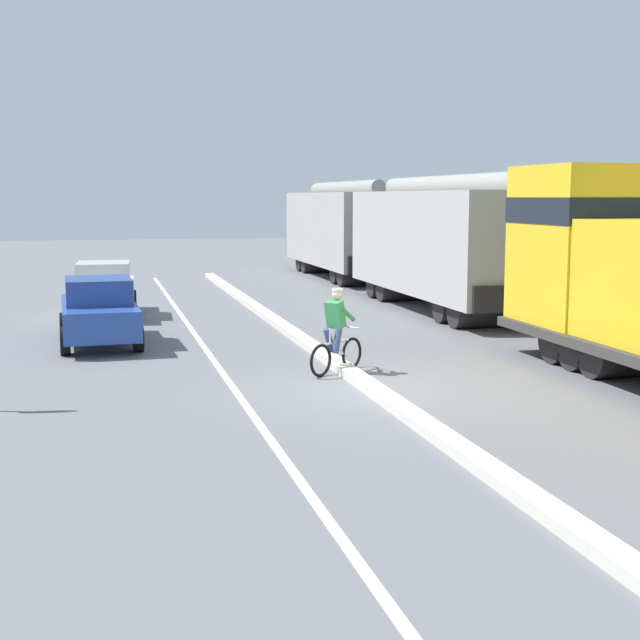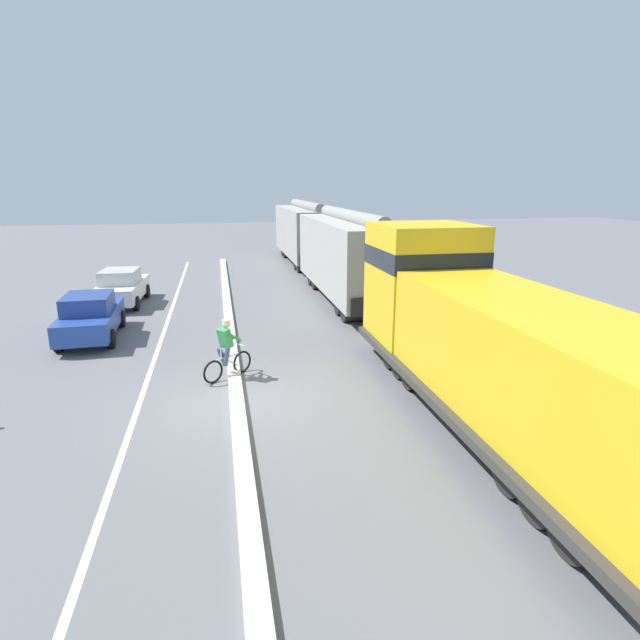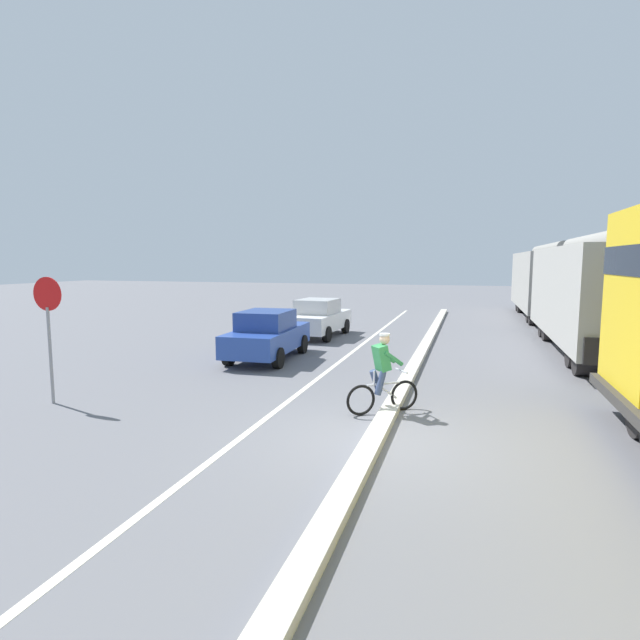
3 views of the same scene
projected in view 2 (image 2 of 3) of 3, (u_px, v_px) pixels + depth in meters
name	position (u px, v px, depth m)	size (l,w,h in m)	color
ground_plane	(237.00, 401.00, 12.65)	(120.00, 120.00, 0.00)	slate
median_curb	(230.00, 331.00, 18.29)	(0.36, 36.00, 0.16)	beige
lane_stripe	(162.00, 337.00, 17.85)	(0.14, 36.00, 0.01)	silver
locomotive	(481.00, 340.00, 11.68)	(3.10, 11.61, 4.20)	gold
hopper_car_lead	(349.00, 256.00, 23.09)	(2.90, 10.60, 4.18)	#A7A49C
hopper_car_middle	(306.00, 233.00, 34.05)	(2.90, 10.60, 4.18)	#A09D96
parked_car_blue	(90.00, 316.00, 17.52)	(1.97, 4.27, 1.62)	#28479E
parked_car_white	(122.00, 287.00, 22.49)	(1.99, 4.28, 1.62)	silver
cyclist	(227.00, 351.00, 13.93)	(1.38, 1.11, 1.71)	black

